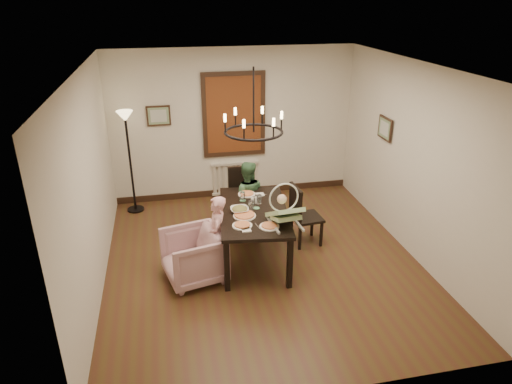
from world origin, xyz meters
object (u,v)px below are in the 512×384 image
object	(u,v)px
chair_far	(244,199)
baby_bouncer	(285,211)
armchair	(194,256)
dining_table	(254,215)
chair_right	(307,214)
elderly_woman	(217,242)
seated_man	(247,203)
drinking_glass	(251,205)
floor_lamp	(130,164)

from	to	relation	value
chair_far	baby_bouncer	bearing A→B (deg)	-82.04
chair_far	armchair	size ratio (longest dim) A/B	1.30
dining_table	chair_right	xyz separation A→B (m)	(0.90, 0.28, -0.21)
armchair	elderly_woman	bearing A→B (deg)	94.26
armchair	baby_bouncer	bearing A→B (deg)	70.48
armchair	seated_man	bearing A→B (deg)	127.97
dining_table	chair_right	distance (m)	0.96
baby_bouncer	seated_man	bearing A→B (deg)	96.02
drinking_glass	elderly_woman	bearing A→B (deg)	-154.42
chair_right	baby_bouncer	size ratio (longest dim) A/B	1.64
elderly_woman	floor_lamp	world-z (taller)	floor_lamp
dining_table	drinking_glass	xyz separation A→B (m)	(-0.04, -0.00, 0.16)
chair_far	chair_right	xyz separation A→B (m)	(0.86, -0.73, -0.01)
baby_bouncer	floor_lamp	world-z (taller)	floor_lamp
baby_bouncer	drinking_glass	distance (m)	0.63
armchair	floor_lamp	bearing A→B (deg)	-172.89
armchair	elderly_woman	distance (m)	0.38
dining_table	floor_lamp	bearing A→B (deg)	138.52
chair_right	armchair	distance (m)	1.93
chair_right	baby_bouncer	bearing A→B (deg)	138.00
armchair	drinking_glass	distance (m)	1.07
dining_table	floor_lamp	distance (m)	2.72
chair_right	drinking_glass	xyz separation A→B (m)	(-0.94, -0.28, 0.37)
baby_bouncer	floor_lamp	distance (m)	3.30
dining_table	seated_man	xyz separation A→B (m)	(0.06, 0.84, -0.20)
dining_table	chair_right	size ratio (longest dim) A/B	1.81
dining_table	drinking_glass	bearing A→B (deg)	-172.03
armchair	drinking_glass	size ratio (longest dim) A/B	5.03
chair_far	chair_right	bearing A→B (deg)	-42.93
seated_man	dining_table	bearing A→B (deg)	94.03
floor_lamp	armchair	bearing A→B (deg)	-69.81
dining_table	armchair	bearing A→B (deg)	-151.36
floor_lamp	chair_right	bearing A→B (deg)	-33.04
baby_bouncer	elderly_woman	bearing A→B (deg)	159.37
armchair	chair_far	bearing A→B (deg)	132.14
dining_table	chair_right	world-z (taller)	chair_right
dining_table	chair_far	world-z (taller)	chair_far
dining_table	floor_lamp	size ratio (longest dim) A/B	1.00
armchair	drinking_glass	bearing A→B (deg)	99.36
chair_right	drinking_glass	size ratio (longest dim) A/B	6.37
dining_table	elderly_woman	distance (m)	0.66
seated_man	drinking_glass	world-z (taller)	seated_man
drinking_glass	chair_right	bearing A→B (deg)	16.74
chair_far	seated_man	size ratio (longest dim) A/B	1.00
armchair	baby_bouncer	size ratio (longest dim) A/B	1.30
chair_right	seated_man	world-z (taller)	seated_man
chair_right	seated_man	size ratio (longest dim) A/B	0.98
elderly_woman	drinking_glass	bearing A→B (deg)	124.43
chair_right	drinking_glass	bearing A→B (deg)	101.33
chair_right	seated_man	bearing A→B (deg)	51.22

